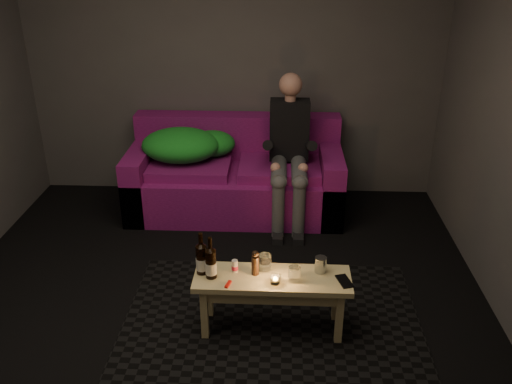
% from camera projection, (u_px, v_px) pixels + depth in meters
% --- Properties ---
extents(floor, '(4.50, 4.50, 0.00)m').
position_uv_depth(floor, '(210.00, 327.00, 3.70)').
color(floor, black).
rests_on(floor, ground).
extents(room, '(4.50, 4.50, 4.50)m').
position_uv_depth(room, '(209.00, 72.00, 3.42)').
color(room, silver).
rests_on(room, ground).
extents(rug, '(2.06, 1.50, 0.01)m').
position_uv_depth(rug, '(272.00, 323.00, 3.74)').
color(rug, black).
rests_on(rug, floor).
extents(sofa, '(2.00, 0.90, 0.86)m').
position_uv_depth(sofa, '(236.00, 178.00, 5.21)').
color(sofa, '#6A0E56').
rests_on(sofa, floor).
extents(green_blanket, '(0.88, 0.60, 0.30)m').
position_uv_depth(green_blanket, '(186.00, 145.00, 5.08)').
color(green_blanket, '#1A9127').
rests_on(green_blanket, sofa).
extents(person, '(0.36, 0.83, 1.33)m').
position_uv_depth(person, '(289.00, 148.00, 4.88)').
color(person, black).
rests_on(person, sofa).
extents(coffee_table, '(1.03, 0.33, 0.42)m').
position_uv_depth(coffee_table, '(272.00, 286.00, 3.55)').
color(coffee_table, '#D0B87A').
rests_on(coffee_table, rug).
extents(beer_bottle_a, '(0.07, 0.07, 0.30)m').
position_uv_depth(beer_bottle_a, '(202.00, 259.00, 3.51)').
color(beer_bottle_a, black).
rests_on(beer_bottle_a, coffee_table).
extents(beer_bottle_b, '(0.07, 0.07, 0.29)m').
position_uv_depth(beer_bottle_b, '(211.00, 263.00, 3.47)').
color(beer_bottle_b, black).
rests_on(beer_bottle_b, coffee_table).
extents(salt_shaker, '(0.04, 0.04, 0.09)m').
position_uv_depth(salt_shaker, '(235.00, 266.00, 3.55)').
color(salt_shaker, silver).
rests_on(salt_shaker, coffee_table).
extents(pepper_mill, '(0.06, 0.06, 0.13)m').
position_uv_depth(pepper_mill, '(255.00, 265.00, 3.52)').
color(pepper_mill, black).
rests_on(pepper_mill, coffee_table).
extents(tumbler_back, '(0.11, 0.11, 0.11)m').
position_uv_depth(tumbler_back, '(265.00, 262.00, 3.58)').
color(tumbler_back, white).
rests_on(tumbler_back, coffee_table).
extents(tealight, '(0.06, 0.06, 0.05)m').
position_uv_depth(tealight, '(275.00, 280.00, 3.44)').
color(tealight, white).
rests_on(tealight, coffee_table).
extents(tumbler_front, '(0.09, 0.09, 0.10)m').
position_uv_depth(tumbler_front, '(294.00, 274.00, 3.46)').
color(tumbler_front, white).
rests_on(tumbler_front, coffee_table).
extents(steel_cup, '(0.10, 0.10, 0.11)m').
position_uv_depth(steel_cup, '(321.00, 265.00, 3.55)').
color(steel_cup, '#AAADB1').
rests_on(steel_cup, coffee_table).
extents(smartphone, '(0.11, 0.16, 0.01)m').
position_uv_depth(smartphone, '(344.00, 281.00, 3.46)').
color(smartphone, black).
rests_on(smartphone, coffee_table).
extents(red_lighter, '(0.04, 0.08, 0.01)m').
position_uv_depth(red_lighter, '(228.00, 284.00, 3.43)').
color(red_lighter, red).
rests_on(red_lighter, coffee_table).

